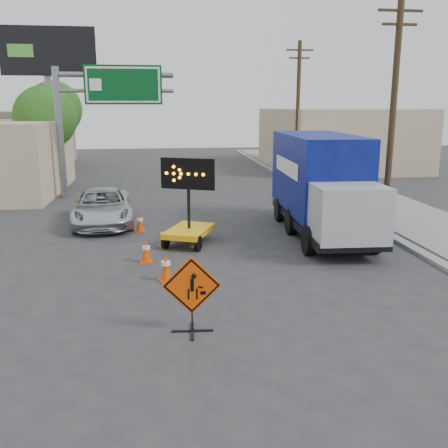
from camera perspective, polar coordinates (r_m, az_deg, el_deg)
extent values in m
plane|color=#2D2D30|center=(10.70, 0.89, -13.45)|extent=(100.00, 100.00, 0.00)
cube|color=gray|center=(26.36, 11.71, 2.64)|extent=(0.40, 60.00, 0.12)
cube|color=gray|center=(27.19, 16.31, 2.73)|extent=(4.00, 60.00, 0.15)
cube|color=tan|center=(42.08, 12.73, 9.57)|extent=(10.00, 14.00, 4.60)
cylinder|color=slate|center=(27.96, -18.25, 9.76)|extent=(0.36, 0.36, 6.80)
cylinder|color=slate|center=(27.58, -12.34, 16.31)|extent=(6.00, 0.28, 0.28)
cylinder|color=slate|center=(27.54, -12.25, 14.65)|extent=(6.00, 0.20, 0.20)
cube|color=#054319|center=(27.41, -11.44, 15.33)|extent=(4.00, 0.10, 2.00)
cube|color=silver|center=(27.34, -11.45, 15.33)|extent=(3.80, 0.01, 1.80)
cylinder|color=slate|center=(36.16, -19.25, 12.10)|extent=(0.44, 0.44, 9.00)
cube|color=silver|center=(36.14, -19.45, 18.13)|extent=(6.00, 0.25, 3.00)
cube|color=black|center=(35.99, -19.50, 18.15)|extent=(6.10, 0.04, 3.10)
cylinder|color=#42311C|center=(21.61, 18.72, 11.79)|extent=(0.26, 0.26, 9.00)
cube|color=#42311C|center=(21.90, 19.54, 22.01)|extent=(1.80, 0.10, 0.10)
cube|color=#42311C|center=(21.82, 19.43, 20.72)|extent=(1.40, 0.10, 0.10)
cylinder|color=#42311C|center=(34.75, 8.42, 12.66)|extent=(0.26, 0.26, 9.00)
cube|color=#42311C|center=(34.93, 8.65, 19.06)|extent=(1.80, 0.10, 0.10)
cube|color=#42311C|center=(34.89, 8.62, 18.25)|extent=(1.40, 0.10, 0.10)
cylinder|color=#42311C|center=(32.30, -19.38, 6.90)|extent=(0.28, 0.28, 3.25)
sphere|color=#194D16|center=(32.14, -19.73, 11.42)|extent=(3.71, 3.71, 3.71)
cylinder|color=#42311C|center=(40.29, -18.53, 8.33)|extent=(0.28, 0.28, 3.58)
sphere|color=#194D16|center=(40.18, -18.83, 12.33)|extent=(4.10, 4.10, 4.10)
cube|color=black|center=(11.20, -3.63, -12.08)|extent=(0.92, 0.12, 0.04)
cube|color=black|center=(11.20, -3.63, -12.08)|extent=(0.12, 0.92, 0.04)
cylinder|color=black|center=(11.06, -3.66, -10.51)|extent=(0.04, 0.04, 0.71)
cube|color=#DD4204|center=(10.80, -3.72, -7.04)|extent=(1.30, 0.11, 1.30)
cube|color=black|center=(10.80, -3.72, -7.04)|extent=(1.21, 0.08, 1.21)
cube|color=#F0AE0D|center=(17.82, -4.01, -0.79)|extent=(2.05, 2.50, 0.19)
cylinder|color=black|center=(17.56, -4.07, 3.15)|extent=(0.11, 0.11, 2.38)
cube|color=black|center=(17.44, -4.12, 5.77)|extent=(1.83, 0.87, 1.08)
imported|color=silver|center=(21.43, -13.76, 1.91)|extent=(2.89, 5.40, 1.44)
cube|color=black|center=(19.39, 11.03, 0.46)|extent=(2.72, 7.93, 0.29)
cube|color=#080B5D|center=(19.82, 10.54, 5.79)|extent=(2.73, 6.17, 2.93)
cube|color=#9EA0A5|center=(16.33, 14.61, 1.20)|extent=(2.33, 1.87, 1.76)
cube|color=#DD4204|center=(14.31, -6.62, -6.39)|extent=(0.54, 0.54, 0.03)
cone|color=#DD4204|center=(14.18, -6.66, -4.84)|extent=(0.32, 0.32, 0.78)
cylinder|color=silver|center=(14.15, -6.67, -4.48)|extent=(0.26, 0.26, 0.11)
cube|color=#DD4204|center=(16.03, -8.84, -4.29)|extent=(0.41, 0.41, 0.03)
cone|color=#DD4204|center=(15.92, -8.88, -2.98)|extent=(0.30, 0.30, 0.73)
cylinder|color=silver|center=(15.89, -8.90, -2.68)|extent=(0.25, 0.25, 0.11)
cube|color=#DD4204|center=(17.80, -6.86, -2.44)|extent=(0.36, 0.36, 0.03)
cone|color=#DD4204|center=(17.71, -6.89, -1.37)|extent=(0.27, 0.27, 0.66)
cylinder|color=silver|center=(17.69, -6.90, -1.12)|extent=(0.22, 0.22, 0.10)
cube|color=#DD4204|center=(19.93, -9.55, -0.82)|extent=(0.41, 0.41, 0.03)
cone|color=#DD4204|center=(19.84, -9.59, 0.25)|extent=(0.30, 0.30, 0.73)
cylinder|color=silver|center=(19.82, -9.60, 0.49)|extent=(0.25, 0.25, 0.11)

